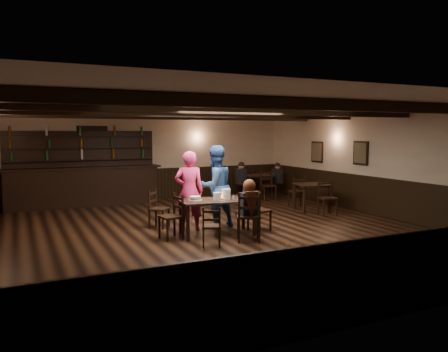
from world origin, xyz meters
name	(u,v)px	position (x,y,z in m)	size (l,w,h in m)	color
ground	(220,230)	(0.00, 0.00, 0.00)	(10.00, 10.00, 0.00)	black
room_shell	(219,152)	(0.01, 0.04, 1.75)	(9.02, 10.02, 2.71)	beige
dining_table	(217,204)	(-0.21, -0.34, 0.67)	(1.64, 0.96, 0.75)	black
chair_near_left	(211,224)	(-0.72, -1.18, 0.45)	(0.46, 0.45, 0.77)	black
chair_near_right	(249,213)	(0.10, -1.16, 0.58)	(0.61, 0.60, 1.00)	black
chair_end_left	(174,213)	(-1.13, -0.24, 0.53)	(0.47, 0.48, 0.92)	black
chair_end_right	(257,207)	(0.72, -0.39, 0.53)	(0.47, 0.49, 0.90)	black
chair_far_pushed	(156,206)	(-1.17, 0.91, 0.50)	(0.55, 0.56, 0.86)	black
woman_pink	(189,191)	(-0.60, 0.28, 0.88)	(0.64, 0.42, 1.76)	#F62D75
man_blue	(215,187)	(0.05, 0.35, 0.93)	(0.91, 0.71, 1.87)	navy
seated_person	(249,200)	(0.13, -1.10, 0.82)	(0.33, 0.50, 0.81)	black
cake	(195,199)	(-0.67, -0.24, 0.79)	(0.28, 0.28, 0.09)	white
plate_stack_a	(217,196)	(-0.23, -0.38, 0.83)	(0.17, 0.17, 0.16)	white
plate_stack_b	(226,194)	(-0.01, -0.34, 0.86)	(0.18, 0.18, 0.22)	white
tea_light	(221,198)	(-0.10, -0.29, 0.78)	(0.05, 0.05, 0.06)	#A5A8AD
salt_shaker	(233,197)	(0.12, -0.45, 0.80)	(0.04, 0.04, 0.09)	silver
pepper_shaker	(236,197)	(0.17, -0.47, 0.80)	(0.04, 0.04, 0.09)	#A5A8AD
drink_glass	(226,195)	(0.05, -0.20, 0.81)	(0.07, 0.07, 0.11)	silver
menu_red	(244,199)	(0.32, -0.56, 0.75)	(0.32, 0.22, 0.00)	maroon
menu_blue	(242,197)	(0.41, -0.26, 0.75)	(0.26, 0.18, 0.00)	#0E2049
bar_counter	(84,181)	(-2.23, 4.72, 0.73)	(4.49, 0.70, 2.20)	black
back_table_a	(312,187)	(3.30, 1.09, 0.65)	(1.02, 1.02, 0.75)	black
back_table_b	(257,178)	(3.23, 3.97, 0.65)	(1.04, 1.04, 0.75)	black
bg_patron_left	(241,173)	(2.59, 3.88, 0.83)	(0.25, 0.38, 0.74)	black
bg_patron_right	(277,173)	(3.87, 3.73, 0.80)	(0.28, 0.37, 0.68)	black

